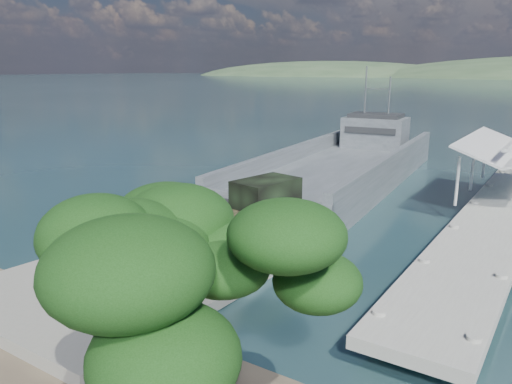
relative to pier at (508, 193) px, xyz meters
name	(u,v)px	position (x,y,z in m)	size (l,w,h in m)	color
ground	(179,263)	(-13.00, -18.77, -1.60)	(1400.00, 1400.00, 0.00)	#193B3E
boat_ramp	(165,265)	(-13.00, -19.77, -1.35)	(10.00, 18.00, 0.50)	gray
shoreline_rocks	(106,239)	(-19.20, -18.27, -1.60)	(3.20, 5.60, 0.90)	#5C5C5A
pier	(508,193)	(0.00, 0.00, 0.00)	(6.40, 44.00, 6.10)	#9E9D95
landing_craft	(341,174)	(-13.47, 2.85, -0.71)	(11.99, 37.18, 10.87)	#444B50
military_truck	(248,216)	(-10.48, -16.00, 0.66)	(3.76, 7.92, 3.54)	black
soldier	(164,234)	(-13.89, -18.86, -0.16)	(0.69, 0.45, 1.88)	black
overhang_tree	(183,257)	(-3.67, -28.78, 4.03)	(7.74, 7.13, 7.02)	#342214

